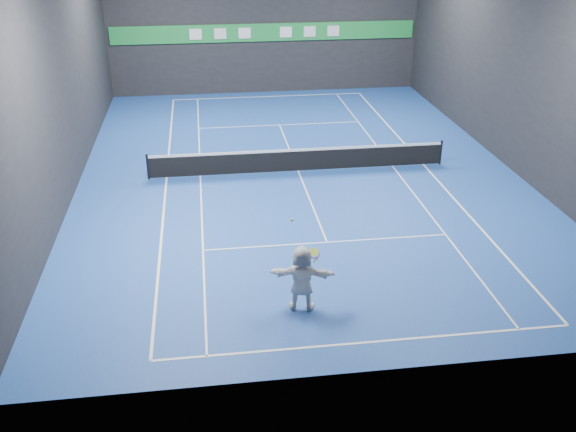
{
  "coord_description": "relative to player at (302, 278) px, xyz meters",
  "views": [
    {
      "loc": [
        -3.85,
        -24.88,
        10.1
      ],
      "look_at": [
        -1.44,
        -7.3,
        1.5
      ],
      "focal_mm": 40.0,
      "sensor_mm": 36.0,
      "label": 1
    }
  ],
  "objects": [
    {
      "name": "ground",
      "position": [
        1.44,
        10.09,
        -0.96
      ],
      "size": [
        26.0,
        26.0,
        0.0
      ],
      "primitive_type": "plane",
      "color": "#1C449A",
      "rests_on": "ground"
    },
    {
      "name": "wall_back",
      "position": [
        1.44,
        23.09,
        3.54
      ],
      "size": [
        18.0,
        0.1,
        9.0
      ],
      "primitive_type": "cube",
      "color": "black",
      "rests_on": "ground"
    },
    {
      "name": "wall_front",
      "position": [
        1.44,
        -2.91,
        3.54
      ],
      "size": [
        18.0,
        0.1,
        9.0
      ],
      "primitive_type": "cube",
      "color": "black",
      "rests_on": "ground"
    },
    {
      "name": "wall_left",
      "position": [
        -7.56,
        10.09,
        3.54
      ],
      "size": [
        0.1,
        26.0,
        9.0
      ],
      "primitive_type": "cube",
      "color": "black",
      "rests_on": "ground"
    },
    {
      "name": "wall_right",
      "position": [
        10.44,
        10.09,
        3.54
      ],
      "size": [
        0.1,
        26.0,
        9.0
      ],
      "primitive_type": "cube",
      "color": "black",
      "rests_on": "ground"
    },
    {
      "name": "baseline_near",
      "position": [
        1.44,
        -1.8,
        -0.96
      ],
      "size": [
        10.98,
        0.08,
        0.01
      ],
      "primitive_type": "cube",
      "color": "white",
      "rests_on": "ground"
    },
    {
      "name": "baseline_far",
      "position": [
        1.44,
        21.98,
        -0.96
      ],
      "size": [
        10.98,
        0.08,
        0.01
      ],
      "primitive_type": "cube",
      "color": "white",
      "rests_on": "ground"
    },
    {
      "name": "sideline_doubles_left",
      "position": [
        -4.05,
        10.09,
        -0.96
      ],
      "size": [
        0.08,
        23.78,
        0.01
      ],
      "primitive_type": "cube",
      "color": "white",
      "rests_on": "ground"
    },
    {
      "name": "sideline_doubles_right",
      "position": [
        6.93,
        10.09,
        -0.96
      ],
      "size": [
        0.08,
        23.78,
        0.01
      ],
      "primitive_type": "cube",
      "color": "white",
      "rests_on": "ground"
    },
    {
      "name": "sideline_singles_left",
      "position": [
        -2.67,
        10.09,
        -0.96
      ],
      "size": [
        0.06,
        23.78,
        0.01
      ],
      "primitive_type": "cube",
      "color": "white",
      "rests_on": "ground"
    },
    {
      "name": "sideline_singles_right",
      "position": [
        5.55,
        10.09,
        -0.96
      ],
      "size": [
        0.06,
        23.78,
        0.01
      ],
      "primitive_type": "cube",
      "color": "white",
      "rests_on": "ground"
    },
    {
      "name": "service_line_near",
      "position": [
        1.44,
        3.69,
        -0.96
      ],
      "size": [
        8.23,
        0.06,
        0.01
      ],
      "primitive_type": "cube",
      "color": "white",
      "rests_on": "ground"
    },
    {
      "name": "service_line_far",
      "position": [
        1.44,
        16.49,
        -0.96
      ],
      "size": [
        8.23,
        0.06,
        0.01
      ],
      "primitive_type": "cube",
      "color": "white",
      "rests_on": "ground"
    },
    {
      "name": "center_service_line",
      "position": [
        1.44,
        10.09,
        -0.96
      ],
      "size": [
        0.06,
        12.8,
        0.01
      ],
      "primitive_type": "cube",
      "color": "white",
      "rests_on": "ground"
    },
    {
      "name": "player",
      "position": [
        0.0,
        0.0,
        0.0
      ],
      "size": [
        1.86,
        0.92,
        1.92
      ],
      "primitive_type": "imported",
      "rotation": [
        0.0,
        0.0,
        2.94
      ],
      "color": "silver",
      "rests_on": "ground"
    },
    {
      "name": "tennis_ball",
      "position": [
        -0.26,
        0.12,
        1.72
      ],
      "size": [
        0.07,
        0.07,
        0.07
      ],
      "primitive_type": "sphere",
      "color": "#C9DD24",
      "rests_on": "player"
    },
    {
      "name": "tennis_net",
      "position": [
        1.44,
        10.09,
        -0.42
      ],
      "size": [
        12.5,
        0.1,
        1.07
      ],
      "color": "black",
      "rests_on": "ground"
    },
    {
      "name": "sponsor_banner",
      "position": [
        1.44,
        23.03,
        2.54
      ],
      "size": [
        17.64,
        0.11,
        1.0
      ],
      "color": "green",
      "rests_on": "wall_back"
    },
    {
      "name": "tennis_racket",
      "position": [
        0.34,
        0.05,
        0.68
      ],
      "size": [
        0.43,
        0.39,
        0.49
      ],
      "color": "red",
      "rests_on": "player"
    }
  ]
}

